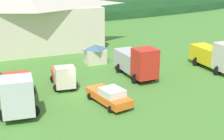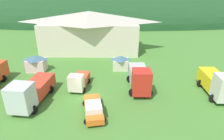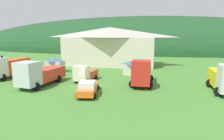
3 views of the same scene
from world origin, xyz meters
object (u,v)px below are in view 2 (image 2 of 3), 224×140
Objects in this scene: flatbed_truck_yellow at (218,83)px; service_pickup_orange at (93,108)px; depot_building at (90,31)px; tow_truck_silver at (31,91)px; crane_truck_red at (139,78)px; traffic_cone_near_pickup at (147,99)px; play_shed_cream at (121,62)px; play_shed_pink at (36,63)px; light_truck_cream at (79,81)px.

flatbed_truck_yellow reaches higher than service_pickup_orange.
depot_building is 21.12m from tow_truck_silver.
tow_truck_silver is 13.95m from crane_truck_red.
flatbed_truck_yellow reaches higher than traffic_cone_near_pickup.
service_pickup_orange is (7.73, -2.08, -0.87)m from tow_truck_silver.
play_shed_cream reaches higher than traffic_cone_near_pickup.
play_shed_pink reaches higher than service_pickup_orange.
play_shed_cream is 0.57× the size of light_truck_cream.
play_shed_cream is 14.13m from play_shed_pink.
tow_truck_silver is at bearing -136.26° from play_shed_cream.
light_truck_cream is (0.26, -16.51, -3.16)m from depot_building.
traffic_cone_near_pickup is at bearing -26.47° from play_shed_pink.
play_shed_cream is 7.41m from crane_truck_red.
tow_truck_silver is at bearing -75.72° from crane_truck_red.
tow_truck_silver is 23.49m from flatbed_truck_yellow.
flatbed_truck_yellow is (18.27, -1.61, 0.60)m from light_truck_cream.
play_shed_cream is at bearing -57.32° from depot_building.
light_truck_cream is 9.14× the size of traffic_cone_near_pickup.
traffic_cone_near_pickup is (0.77, -2.35, -1.82)m from crane_truck_red.
play_shed_pink is at bearing -119.77° from light_truck_cream.
light_truck_cream is 6.51m from service_pickup_orange.
service_pickup_orange is at bearing -152.74° from traffic_cone_near_pickup.
tow_truck_silver is 1.64× the size of light_truck_cream.
traffic_cone_near_pickup is (14.24, 1.27, -1.70)m from tow_truck_silver.
flatbed_truck_yellow is at bearing 94.85° from service_pickup_orange.
play_shed_cream is 9.94m from traffic_cone_near_pickup.
crane_truck_red reaches higher than tow_truck_silver.
depot_building reaches higher than traffic_cone_near_pickup.
light_truck_cream is at bearing 133.55° from tow_truck_silver.
crane_truck_red is at bearing -71.35° from play_shed_cream.
depot_building is 3.20× the size of crane_truck_red.
light_truck_cream is at bearing -166.90° from service_pickup_orange.
depot_building is 7.80× the size of play_shed_cream.
crane_truck_red is 1.24× the size of service_pickup_orange.
play_shed_cream is 0.51× the size of service_pickup_orange.
crane_truck_red reaches higher than light_truck_cream.
light_truck_cream is at bearing 164.10° from traffic_cone_near_pickup.
tow_truck_silver is at bearing -174.89° from traffic_cone_near_pickup.
play_shed_pink is 19.31m from traffic_cone_near_pickup.
play_shed_cream is at bearing -123.75° from flatbed_truck_yellow.
play_shed_cream is 0.41× the size of crane_truck_red.
tow_truck_silver is (-4.85, -20.38, -2.65)m from depot_building.
depot_building is 13.46m from play_shed_pink.
depot_building is 3.21× the size of flatbed_truck_yellow.
depot_building reaches higher than play_shed_pink.
flatbed_truck_yellow is (9.91, -1.36, -0.03)m from crane_truck_red.
service_pickup_orange is (-15.65, -4.34, -0.97)m from flatbed_truck_yellow.
service_pickup_orange is (2.88, -22.46, -3.53)m from depot_building.
flatbed_truck_yellow is 16.27m from service_pickup_orange.
light_truck_cream is 9.56m from traffic_cone_near_pickup.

